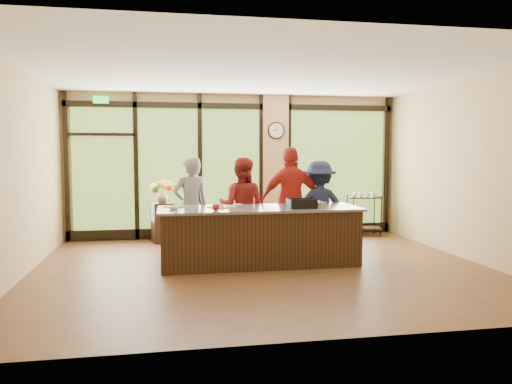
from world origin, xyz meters
name	(u,v)px	position (x,y,z in m)	size (l,w,h in m)	color
floor	(263,268)	(0.00, 0.00, 0.00)	(7.00, 7.00, 0.00)	#4F311C
ceiling	(263,72)	(0.00, 0.00, 3.00)	(7.00, 7.00, 0.00)	silver
back_wall	(236,166)	(0.00, 3.00, 1.50)	(7.00, 7.00, 0.00)	tan
left_wall	(18,174)	(-3.50, 0.00, 1.50)	(6.00, 6.00, 0.00)	tan
right_wall	(470,170)	(3.50, 0.00, 1.50)	(6.00, 6.00, 0.00)	tan
window_wall	(243,171)	(0.16, 2.95, 1.39)	(6.90, 0.12, 3.00)	tan
island_base	(259,237)	(0.00, 0.30, 0.44)	(3.10, 1.00, 0.88)	black
countertop	(259,209)	(0.00, 0.30, 0.90)	(3.20, 1.10, 0.04)	slate
wall_clock	(276,131)	(0.85, 2.87, 2.25)	(0.36, 0.04, 0.36)	black
cook_left	(191,207)	(-1.04, 1.14, 0.86)	(0.63, 0.41, 1.72)	slate
cook_midleft	(241,206)	(-0.17, 1.08, 0.85)	(0.83, 0.65, 1.70)	maroon
cook_midright	(292,201)	(0.71, 0.99, 0.95)	(1.11, 0.46, 1.89)	maroon
cook_right	(319,207)	(1.23, 1.02, 0.82)	(1.06, 0.61, 1.65)	#1A1E3A
roasting_pan	(302,206)	(0.64, 0.09, 0.96)	(0.43, 0.33, 0.08)	black
mixing_bowl	(314,204)	(0.89, 0.25, 0.96)	(0.34, 0.34, 0.08)	silver
cutting_board_left	(177,206)	(-1.29, 0.63, 0.93)	(0.35, 0.26, 0.01)	#35812F
cutting_board_center	(222,207)	(-0.59, 0.40, 0.93)	(0.41, 0.30, 0.01)	gold
cutting_board_right	(309,206)	(0.82, 0.28, 0.93)	(0.42, 0.32, 0.01)	gold
prep_bowl_near	(174,208)	(-1.35, 0.21, 0.95)	(0.16, 0.16, 0.05)	white
prep_bowl_mid	(220,206)	(-0.62, 0.40, 0.94)	(0.15, 0.15, 0.05)	white
prep_bowl_far	(238,205)	(-0.31, 0.51, 0.94)	(0.14, 0.14, 0.04)	white
red_ramekin	(216,207)	(-0.72, 0.01, 0.96)	(0.11, 0.11, 0.09)	#9D0F12
flower_stand	(163,222)	(-1.53, 2.56, 0.40)	(0.40, 0.40, 0.79)	black
flower_vase	(162,197)	(-1.53, 2.56, 0.91)	(0.23, 0.23, 0.24)	olive
bar_cart	(364,210)	(2.72, 2.57, 0.56)	(0.76, 0.54, 0.93)	black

